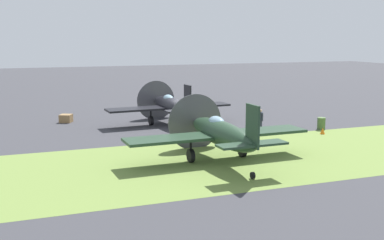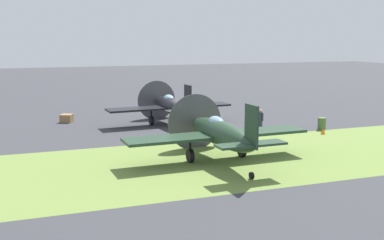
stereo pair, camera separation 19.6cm
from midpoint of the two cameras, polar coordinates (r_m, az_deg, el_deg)
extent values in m
plane|color=#38383D|center=(36.48, -0.69, -0.92)|extent=(160.00, 160.00, 0.00)
cube|color=olive|center=(27.49, 6.33, -4.55)|extent=(120.00, 11.00, 0.01)
ellipsoid|color=black|center=(37.45, -2.28, 1.70)|extent=(1.68, 7.15, 1.29)
cube|color=black|center=(37.85, -2.50, 1.54)|extent=(10.09, 2.32, 0.15)
cube|color=black|center=(34.35, -0.34, 2.55)|extent=(0.17, 1.15, 1.98)
cube|color=black|center=(34.47, -0.34, 1.17)|extent=(3.38, 1.12, 0.10)
cone|color=#B7B24C|center=(40.99, -4.20, 2.38)|extent=(0.71, 0.77, 0.67)
cylinder|color=#4C4C51|center=(40.79, -4.10, 2.35)|extent=(3.33, 0.23, 3.34)
ellipsoid|color=#8CB2C6|center=(37.96, -2.62, 2.50)|extent=(0.81, 1.50, 0.73)
cylinder|color=black|center=(37.60, -4.70, -0.08)|extent=(0.27, 0.72, 0.71)
cylinder|color=black|center=(37.52, -4.71, 0.67)|extent=(0.13, 0.13, 1.00)
cylinder|color=black|center=(38.66, -0.46, 0.23)|extent=(0.27, 0.72, 0.71)
cylinder|color=black|center=(38.58, -0.46, 0.96)|extent=(0.13, 0.13, 1.00)
cylinder|color=black|center=(34.62, -0.27, -1.22)|extent=(0.14, 0.34, 0.33)
ellipsoid|color=#233D28|center=(26.28, 3.67, -1.61)|extent=(1.56, 7.53, 1.37)
cube|color=#233D28|center=(26.70, 3.26, -1.79)|extent=(10.62, 2.14, 0.15)
cube|color=#233D28|center=(23.11, 7.33, -0.76)|extent=(0.14, 1.21, 2.09)
cube|color=#233D28|center=(23.29, 7.28, -2.89)|extent=(3.55, 1.08, 0.11)
cone|color=#B7B24C|center=(29.90, 0.37, -0.20)|extent=(0.72, 0.79, 0.71)
cylinder|color=#4C4C51|center=(29.70, 0.53, -0.27)|extent=(3.53, 0.13, 3.53)
ellipsoid|color=#8CB2C6|center=(26.78, 3.08, -0.35)|extent=(0.81, 1.56, 0.77)
cylinder|color=black|center=(26.42, -0.01, -4.25)|extent=(0.26, 0.76, 0.75)
cylinder|color=black|center=(26.29, -0.01, -3.14)|extent=(0.13, 0.13, 1.06)
cylinder|color=black|center=(27.72, 6.15, -3.63)|extent=(0.26, 0.76, 0.75)
cylinder|color=black|center=(27.61, 6.17, -2.57)|extent=(0.13, 0.13, 1.06)
cylinder|color=black|center=(23.58, 7.33, -6.58)|extent=(0.14, 0.36, 0.35)
cylinder|color=#2D3342|center=(34.81, 8.27, -0.81)|extent=(0.30, 0.30, 0.88)
cylinder|color=#2D3342|center=(34.68, 8.30, 0.41)|extent=(0.38, 0.38, 0.62)
sphere|color=tan|center=(34.61, 8.32, 1.10)|extent=(0.23, 0.23, 0.23)
cylinder|color=#2D3342|center=(34.47, 8.56, 0.35)|extent=(0.11, 0.11, 0.59)
cylinder|color=#2D3342|center=(34.88, 8.05, 0.47)|extent=(0.11, 0.11, 0.59)
cylinder|color=#476633|center=(36.94, 15.32, -0.43)|extent=(0.60, 0.60, 0.90)
cube|color=olive|center=(40.09, -14.54, 0.20)|extent=(1.20, 1.20, 0.64)
cone|color=orange|center=(35.28, 15.47, -1.29)|extent=(0.36, 0.36, 0.44)
camera|label=1|loc=(0.10, -89.82, 0.03)|focal=44.85mm
camera|label=2|loc=(0.10, 90.18, -0.03)|focal=44.85mm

